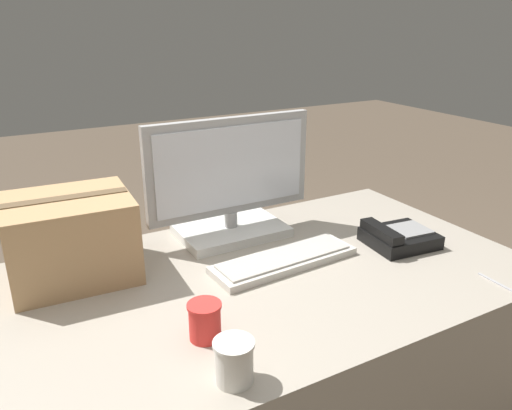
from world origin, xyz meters
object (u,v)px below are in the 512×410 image
object	(u,v)px
monitor	(231,187)
desk_phone	(398,237)
paper_cup_left	(234,361)
cardboard_box	(72,238)
paper_cup_right	(205,321)
keyboard	(284,260)
spoon	(512,291)

from	to	relation	value
monitor	desk_phone	xyz separation A→B (m)	(0.44, -0.34, -0.15)
paper_cup_left	cardboard_box	size ratio (longest dim) A/B	0.27
monitor	paper_cup_right	bearing A→B (deg)	-122.31
keyboard	spoon	world-z (taller)	keyboard
monitor	paper_cup_left	world-z (taller)	monitor
monitor	keyboard	xyz separation A→B (m)	(0.04, -0.27, -0.16)
desk_phone	monitor	bearing A→B (deg)	148.40
spoon	cardboard_box	bearing A→B (deg)	-121.07
keyboard	spoon	distance (m)	0.64
monitor	cardboard_box	size ratio (longest dim) A/B	1.64
spoon	cardboard_box	size ratio (longest dim) A/B	0.49
paper_cup_right	spoon	distance (m)	0.85
spoon	monitor	bearing A→B (deg)	-142.45
desk_phone	paper_cup_left	distance (m)	0.83
paper_cup_left	keyboard	bearing A→B (deg)	46.90
keyboard	cardboard_box	distance (m)	0.62
desk_phone	paper_cup_left	xyz separation A→B (m)	(-0.76, -0.33, 0.02)
monitor	paper_cup_right	world-z (taller)	monitor
spoon	cardboard_box	distance (m)	1.23
cardboard_box	paper_cup_right	bearing A→B (deg)	-66.06
desk_phone	cardboard_box	size ratio (longest dim) A/B	0.64
desk_phone	spoon	bearing A→B (deg)	-75.22
keyboard	desk_phone	xyz separation A→B (m)	(0.40, -0.07, 0.01)
desk_phone	spoon	distance (m)	0.38
paper_cup_right	desk_phone	bearing A→B (deg)	12.02
monitor	cardboard_box	bearing A→B (deg)	-175.97
spoon	paper_cup_right	bearing A→B (deg)	-102.30
monitor	paper_cup_left	size ratio (longest dim) A/B	6.10
desk_phone	paper_cup_left	bearing A→B (deg)	-151.21
monitor	paper_cup_right	distance (m)	0.60
keyboard	spoon	size ratio (longest dim) A/B	2.72
keyboard	paper_cup_right	distance (m)	0.43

